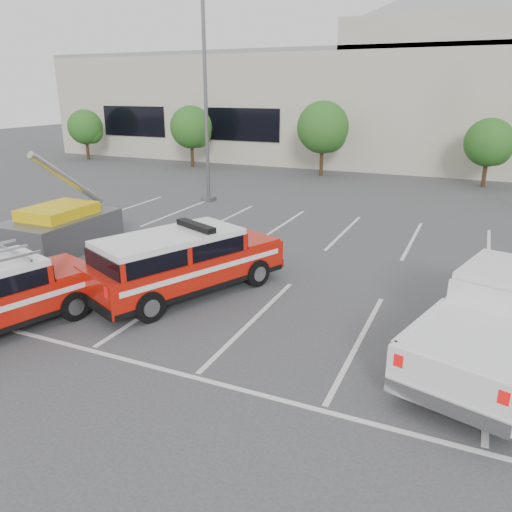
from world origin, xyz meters
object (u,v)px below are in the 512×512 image
Objects in this scene: tree_left at (193,129)px; white_pickup at (500,326)px; light_pole_left at (206,97)px; tree_far_left at (87,128)px; tree_mid_left at (324,129)px; tree_mid_right at (490,144)px; convention_building at (426,100)px; fire_chief_suv at (184,266)px; utility_rig at (56,230)px.

tree_left is 29.78m from white_pickup.
tree_far_left is at bearing 149.29° from light_pole_left.
tree_mid_left reaches higher than tree_far_left.
tree_far_left is 0.82× the size of tree_mid_left.
tree_mid_right is 0.60× the size of white_pickup.
convention_building is at bearing 21.37° from tree_far_left.
light_pole_left is (-3.09, -10.05, 2.14)m from tree_mid_left.
white_pickup is (0.47, -21.53, -1.74)m from tree_mid_right.
tree_left is at bearing 144.34° from fire_chief_suv.
fire_chief_suv is at bearing -59.70° from tree_left.
tree_left is (-15.09, -9.82, -1.95)m from convention_building.
tree_mid_right is at bearing -63.43° from convention_building.
light_pole_left is (6.91, -10.05, 2.41)m from tree_left.
convention_building reaches higher than tree_left.
tree_mid_left is at bearing 131.60° from white_pickup.
convention_building reaches higher than light_pole_left.
convention_building is 31.37m from fire_chief_suv.
white_pickup is at bearing -88.74° from tree_mid_right.
fire_chief_suv is at bearing -14.65° from utility_rig.
tree_mid_right is 0.67× the size of fire_chief_suv.
utility_rig is (15.97, -19.55, -1.78)m from tree_far_left.
light_pole_left is at bearing -107.10° from tree_mid_left.
tree_far_left is at bearing 129.00° from utility_rig.
white_pickup is at bearing -40.25° from light_pole_left.
utility_rig is at bearing -101.64° from tree_mid_left.
tree_far_left is 10.00m from tree_left.
tree_left is at bearing 180.00° from tree_mid_right.
tree_mid_left is (-5.09, -9.82, -1.68)m from convention_building.
tree_far_left is 20.01m from tree_mid_left.
fire_chief_suv is 0.90× the size of white_pickup.
tree_mid_left reaches higher than tree_mid_right.
tree_mid_left reaches higher than fire_chief_suv.
convention_building is 14.04× the size of utility_rig.
tree_far_left is 19.85m from light_pole_left.
utility_rig is (-9.12, -29.37, -4.00)m from convention_building.
tree_mid_right is (4.91, -9.82, -2.22)m from convention_building.
fire_chief_suv reaches higher than white_pickup.
convention_building reaches higher than tree_mid_right.
white_pickup is (8.09, -0.33, -0.04)m from fire_chief_suv.
light_pole_left reaches higher than tree_mid_right.
light_pole_left is at bearing -112.39° from convention_building.
tree_mid_left is at bearing 0.00° from tree_left.
tree_mid_right is 22.58m from fire_chief_suv.
white_pickup is at bearing -8.04° from utility_rig.
tree_left is 20.00m from tree_mid_right.
convention_building is at bearing 62.60° from tree_mid_left.
tree_left is at bearing -180.00° from tree_mid_left.
convention_building is 5.86× the size of light_pole_left.
white_pickup is (10.47, -21.53, -2.28)m from tree_mid_left.
tree_left reaches higher than tree_mid_right.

